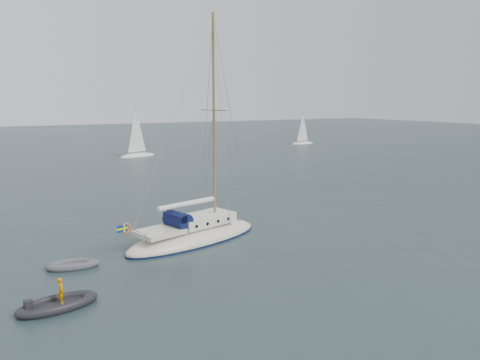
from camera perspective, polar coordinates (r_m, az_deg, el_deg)
ground at (r=31.27m, az=-0.50°, el=-6.52°), size 300.00×300.00×0.00m
sailboat at (r=29.48m, az=-5.61°, el=-5.35°), size 10.27×3.07×14.63m
dinghy at (r=26.56m, az=-19.74°, el=-9.71°), size 2.72×1.23×0.39m
rib at (r=21.96m, az=-21.37°, el=-13.85°), size 3.45×1.57×1.33m
distant_yacht_b at (r=95.51m, az=7.65°, el=6.17°), size 5.28×2.82×7.00m
distant_yacht_c at (r=74.82m, az=-12.51°, el=5.53°), size 6.35×3.39×8.41m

